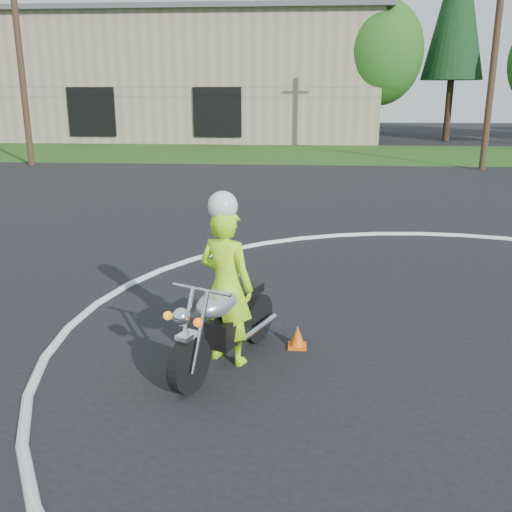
{
  "coord_description": "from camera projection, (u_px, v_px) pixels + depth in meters",
  "views": [
    {
      "loc": [
        -2.77,
        -4.21,
        3.23
      ],
      "look_at": [
        -3.35,
        3.12,
        1.1
      ],
      "focal_mm": 40.0,
      "sensor_mm": 36.0,
      "label": 1
    }
  ],
  "objects": [
    {
      "name": "grass_strip",
      "position": [
        353.0,
        154.0,
        30.58
      ],
      "size": [
        120.0,
        10.0,
        0.02
      ],
      "primitive_type": "cube",
      "color": "#1E4714",
      "rests_on": "ground"
    },
    {
      "name": "primary_motorcycle",
      "position": [
        224.0,
        323.0,
        6.83
      ],
      "size": [
        1.18,
        2.04,
        1.15
      ],
      "rotation": [
        0.0,
        0.0,
        -0.43
      ],
      "color": "black",
      "rests_on": "ground"
    },
    {
      "name": "rider_primary_grp",
      "position": [
        226.0,
        282.0,
        6.83
      ],
      "size": [
        0.84,
        0.72,
        2.14
      ],
      "rotation": [
        0.0,
        0.0,
        -0.43
      ],
      "color": "#B3FF1A",
      "rests_on": "ground"
    },
    {
      "name": "warehouse",
      "position": [
        101.0,
        79.0,
        43.21
      ],
      "size": [
        41.0,
        17.0,
        8.3
      ],
      "color": "tan",
      "rests_on": "ground"
    },
    {
      "name": "utility_poles",
      "position": [
        496.0,
        41.0,
        23.02
      ],
      "size": [
        41.6,
        1.12,
        10.0
      ],
      "color": "#473321",
      "rests_on": "ground"
    }
  ]
}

